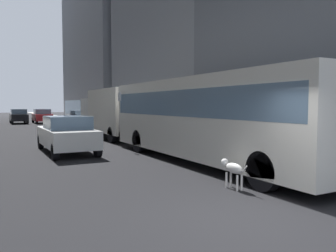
% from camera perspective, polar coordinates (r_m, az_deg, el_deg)
% --- Properties ---
extents(ground_plane, '(120.00, 120.00, 0.00)m').
position_cam_1_polar(ground_plane, '(39.70, -21.91, 0.30)').
color(ground_plane, black).
extents(sidewalk_right, '(2.40, 110.00, 0.15)m').
position_cam_1_polar(sidewalk_right, '(40.70, -13.91, 0.64)').
color(sidewalk_right, '#ADA89E').
rests_on(sidewalk_right, ground).
extents(transit_bus, '(2.78, 11.53, 3.05)m').
position_cam_1_polar(transit_bus, '(12.44, 6.37, 2.02)').
color(transit_bus, silver).
rests_on(transit_bus, ground).
extents(car_red_coupe, '(1.80, 4.15, 1.62)m').
position_cam_1_polar(car_red_coupe, '(41.06, -20.47, 1.58)').
color(car_red_coupe, red).
rests_on(car_red_coupe, ground).
extents(car_black_suv, '(1.73, 3.99, 1.62)m').
position_cam_1_polar(car_black_suv, '(41.49, -23.88, 1.52)').
color(car_black_suv, black).
rests_on(car_black_suv, ground).
extents(car_white_van, '(1.88, 4.74, 1.62)m').
position_cam_1_polar(car_white_van, '(15.53, -16.71, -1.31)').
color(car_white_van, silver).
rests_on(car_white_van, ground).
extents(car_silver_sedan, '(1.93, 4.27, 1.62)m').
position_cam_1_polar(car_silver_sedan, '(29.17, -14.09, 0.97)').
color(car_silver_sedan, '#B7BABF').
rests_on(car_silver_sedan, ground).
extents(box_truck, '(2.30, 7.50, 3.05)m').
position_cam_1_polar(box_truck, '(21.64, -9.11, 2.38)').
color(box_truck, silver).
rests_on(box_truck, ground).
extents(dalmatian_dog, '(0.22, 0.96, 0.72)m').
position_cam_1_polar(dalmatian_dog, '(8.74, 10.81, -7.05)').
color(dalmatian_dog, white).
rests_on(dalmatian_dog, ground).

